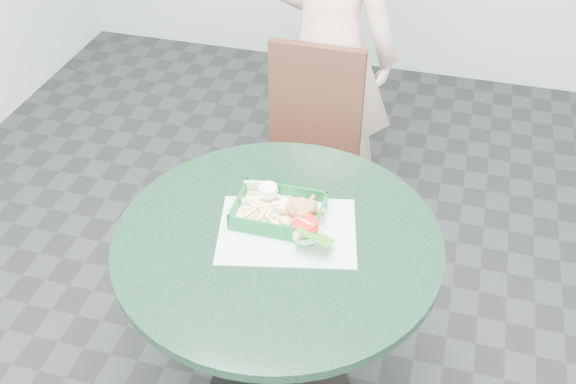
% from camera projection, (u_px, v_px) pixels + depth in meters
% --- Properties ---
extents(cafe_table, '(0.95, 0.95, 0.75)m').
position_uv_depth(cafe_table, '(278.00, 283.00, 2.05)').
color(cafe_table, black).
rests_on(cafe_table, floor).
extents(dining_chair, '(0.38, 0.38, 0.93)m').
position_uv_depth(dining_chair, '(309.00, 146.00, 2.69)').
color(dining_chair, '#321E11').
rests_on(dining_chair, floor).
extents(diner_person, '(0.68, 0.51, 1.72)m').
position_uv_depth(diner_person, '(328.00, 38.00, 2.71)').
color(diner_person, beige).
rests_on(diner_person, floor).
extents(placemat, '(0.45, 0.38, 0.00)m').
position_uv_depth(placemat, '(287.00, 236.00, 1.96)').
color(placemat, '#ACCFC3').
rests_on(placemat, cafe_table).
extents(food_basket, '(0.26, 0.19, 0.05)m').
position_uv_depth(food_basket, '(279.00, 219.00, 2.00)').
color(food_basket, '#0A5521').
rests_on(food_basket, placemat).
extents(crab_sandwich, '(0.13, 0.13, 0.07)m').
position_uv_depth(crab_sandwich, '(301.00, 216.00, 1.95)').
color(crab_sandwich, tan).
rests_on(crab_sandwich, food_basket).
extents(fries_pile, '(0.13, 0.14, 0.04)m').
position_uv_depth(fries_pile, '(263.00, 206.00, 2.01)').
color(fries_pile, '#F8DD80').
rests_on(fries_pile, food_basket).
extents(sauce_ramekin, '(0.06, 0.06, 0.03)m').
position_uv_depth(sauce_ramekin, '(268.00, 195.00, 2.03)').
color(sauce_ramekin, white).
rests_on(sauce_ramekin, food_basket).
extents(garnish_cup, '(0.12, 0.12, 0.05)m').
position_uv_depth(garnish_cup, '(308.00, 236.00, 1.90)').
color(garnish_cup, silver).
rests_on(garnish_cup, food_basket).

